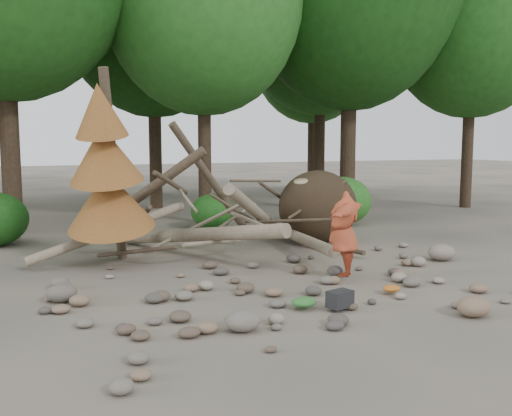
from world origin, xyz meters
name	(u,v)px	position (x,y,z in m)	size (l,w,h in m)	color
ground	(309,290)	(0.00, 0.00, 0.00)	(120.00, 120.00, 0.00)	#514C44
deadfall_pile	(300,210)	(2.02, 4.24, 0.95)	(8.55, 5.24, 3.30)	#332619
dead_conifer	(106,172)	(-3.12, 3.37, 2.11)	(2.06, 2.16, 4.35)	#4C3F30
bush_mid	(213,211)	(0.80, 7.80, 0.56)	(1.40, 1.40, 1.12)	#215C1A
bush_right	(341,201)	(5.00, 7.00, 0.80)	(2.00, 2.00, 1.60)	#2A6D22
frisbee_thrower	(344,234)	(1.02, 0.44, 0.93)	(2.05, 1.88, 1.99)	#9F3D24
backpack	(340,302)	(-0.14, -1.33, 0.14)	(0.41, 0.27, 0.27)	black
cloth_green	(304,305)	(-0.66, -1.07, 0.08)	(0.43, 0.36, 0.16)	#2C6629
cloth_orange	(392,291)	(1.24, -0.85, 0.06)	(0.34, 0.28, 0.12)	#A4591C
boulder_front_left	(243,321)	(-1.98, -1.66, 0.16)	(0.52, 0.47, 0.31)	#6B6359
boulder_front_right	(474,306)	(1.63, -2.44, 0.16)	(0.54, 0.49, 0.33)	#7C634D
boulder_mid_right	(442,252)	(4.12, 1.14, 0.19)	(0.64, 0.58, 0.39)	gray
boulder_mid_left	(61,293)	(-4.29, 0.99, 0.16)	(0.52, 0.47, 0.31)	#5D554E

